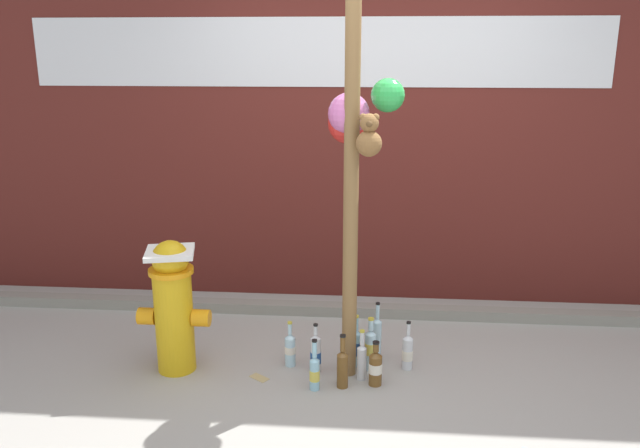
% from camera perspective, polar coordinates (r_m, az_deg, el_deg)
% --- Properties ---
extents(ground_plane, '(14.00, 14.00, 0.00)m').
position_cam_1_polar(ground_plane, '(3.77, 4.36, -15.53)').
color(ground_plane, '#9E9B93').
extents(building_wall, '(10.00, 0.21, 3.47)m').
position_cam_1_polar(building_wall, '(4.91, 4.93, 13.08)').
color(building_wall, '#561E19').
rests_on(building_wall, ground_plane).
extents(curb_strip, '(8.00, 0.12, 0.08)m').
position_cam_1_polar(curb_strip, '(4.82, 4.49, -7.79)').
color(curb_strip, gray).
rests_on(curb_strip, ground_plane).
extents(memorial_post, '(0.52, 0.44, 2.92)m').
position_cam_1_polar(memorial_post, '(3.59, 3.24, 12.19)').
color(memorial_post, olive).
rests_on(memorial_post, ground_plane).
extents(fire_hydrant, '(0.45, 0.34, 0.84)m').
position_cam_1_polar(fire_hydrant, '(3.99, -13.11, -7.01)').
color(fire_hydrant, gold).
rests_on(fire_hydrant, ground_plane).
extents(bottle_0, '(0.07, 0.07, 0.33)m').
position_cam_1_polar(bottle_0, '(3.98, -0.39, -11.62)').
color(bottle_0, silver).
rests_on(bottle_0, ground_plane).
extents(bottle_1, '(0.07, 0.07, 0.32)m').
position_cam_1_polar(bottle_1, '(4.06, 7.91, -11.33)').
color(bottle_1, silver).
rests_on(bottle_1, ground_plane).
extents(bottle_2, '(0.07, 0.07, 0.34)m').
position_cam_1_polar(bottle_2, '(3.82, 2.05, -12.75)').
color(bottle_2, brown).
rests_on(bottle_2, ground_plane).
extents(bottle_3, '(0.07, 0.07, 0.35)m').
position_cam_1_polar(bottle_3, '(4.02, 4.57, -11.09)').
color(bottle_3, '#B2DBEA').
rests_on(bottle_3, ground_plane).
extents(bottle_4, '(0.06, 0.06, 0.38)m').
position_cam_1_polar(bottle_4, '(4.16, 5.17, -10.06)').
color(bottle_4, '#B2DBEA').
rests_on(bottle_4, ground_plane).
extents(bottle_5, '(0.06, 0.06, 0.32)m').
position_cam_1_polar(bottle_5, '(3.92, 3.78, -12.13)').
color(bottle_5, silver).
rests_on(bottle_5, ground_plane).
extents(bottle_6, '(0.08, 0.08, 0.28)m').
position_cam_1_polar(bottle_6, '(3.87, 5.02, -12.73)').
color(bottle_6, brown).
rests_on(bottle_6, ground_plane).
extents(bottle_7, '(0.07, 0.07, 0.30)m').
position_cam_1_polar(bottle_7, '(4.07, -2.71, -11.18)').
color(bottle_7, '#B2DBEA').
rests_on(bottle_7, ground_plane).
extents(bottle_8, '(0.06, 0.06, 0.32)m').
position_cam_1_polar(bottle_8, '(3.81, -0.49, -13.17)').
color(bottle_8, '#93CCE0').
rests_on(bottle_8, ground_plane).
extents(bottle_9, '(0.06, 0.06, 0.34)m').
position_cam_1_polar(bottle_9, '(4.06, 3.26, -10.97)').
color(bottle_9, '#93CCE0').
rests_on(bottle_9, ground_plane).
extents(litter_1, '(0.13, 0.12, 0.01)m').
position_cam_1_polar(litter_1, '(3.99, -5.50, -13.63)').
color(litter_1, tan).
rests_on(litter_1, ground_plane).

